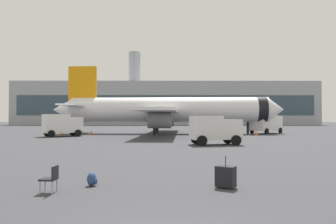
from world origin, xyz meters
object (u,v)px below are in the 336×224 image
Objects in this scene: fuel_truck at (266,122)px; safety_cone_far at (62,132)px; cargo_van at (215,129)px; airplane_at_gate at (167,110)px; gate_chair at (51,177)px; rolling_suitcase at (226,176)px; service_truck at (62,124)px; traveller_backpack at (92,179)px; safety_cone_mid at (256,132)px; safety_cone_near at (91,132)px.

fuel_truck reaches higher than safety_cone_far.
cargo_van is at bearing -42.85° from safety_cone_far.
airplane_at_gate is 39.25m from gate_chair.
airplane_at_gate is 38.42m from rolling_suitcase.
traveller_backpack is (10.99, -30.62, -1.37)m from service_truck.
cargo_van is at bearing 82.47° from rolling_suitcase.
safety_cone_mid is 0.96× the size of gate_chair.
rolling_suitcase is at bearing -107.48° from safety_cone_mid.
airplane_at_gate is 11.83m from safety_cone_near.
gate_chair is (-5.69, -0.69, 0.11)m from rolling_suitcase.
cargo_van is 9.71× the size of traveller_backpack.
fuel_truck is 8.53× the size of safety_cone_near.
fuel_truck is 7.00× the size of gate_chair.
service_truck is 22.29m from cargo_van.
gate_chair is (-16.24, -34.16, 0.09)m from safety_cone_mid.
safety_cone_far is at bearing 137.15° from cargo_van.
safety_cone_mid is 28.01m from safety_cone_far.
rolling_suitcase is (-2.35, -17.79, -1.06)m from cargo_van.
fuel_truck reaches higher than service_truck.
safety_cone_near is 37.09m from gate_chair.
safety_cone_near is at bearing 109.86° from rolling_suitcase.
safety_cone_near is (-11.07, -2.55, -3.31)m from airplane_at_gate.
traveller_backpack is 1.52m from gate_chair.
fuel_truck is 1.29× the size of cargo_van.
cargo_van reaches higher than traveller_backpack.
airplane_at_gate is 5.93× the size of fuel_truck.
gate_chair is at bearing -95.69° from airplane_at_gate.
fuel_truck is at bearing 7.13° from safety_cone_near.
service_truck is at bearing 107.40° from gate_chair.
traveller_backpack is at bearing -76.84° from safety_cone_near.
safety_cone_mid is at bearing -21.10° from airplane_at_gate.
service_truck reaches higher than traveller_backpack.
safety_cone_far is (-19.70, 18.27, -1.15)m from cargo_van.
fuel_truck reaches higher than safety_cone_mid.
safety_cone_mid is 37.83m from gate_chair.
service_truck is at bearing -120.15° from safety_cone_near.
cargo_van is 18.81m from traveller_backpack.
rolling_suitcase reaches higher than safety_cone_near.
airplane_at_gate is 38.13m from traveller_backpack.
rolling_suitcase is (17.34, -36.06, 0.09)m from safety_cone_far.
airplane_at_gate reaches higher than traveller_backpack.
safety_cone_mid is (8.19, 15.68, -1.04)m from cargo_van.
safety_cone_far is (-30.98, -2.94, -1.47)m from fuel_truck.
fuel_truck is 26.77m from safety_cone_near.
fuel_truck is 31.16m from safety_cone_far.
gate_chair is (-19.33, -39.70, -1.27)m from fuel_truck.
gate_chair is at bearing -113.53° from cargo_van.
fuel_truck is 24.03m from cargo_van.
safety_cone_far is at bearing 107.59° from gate_chair.
service_truck is 5.58m from safety_cone_near.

